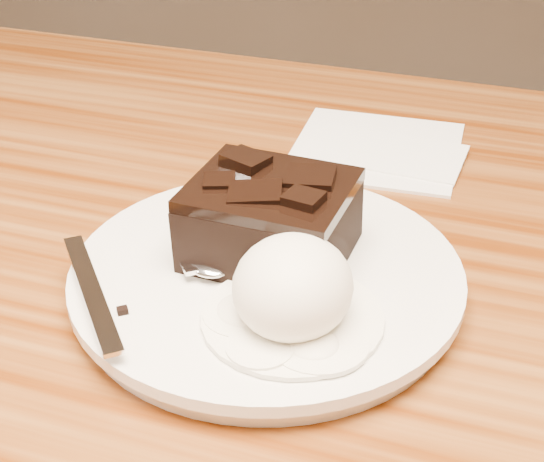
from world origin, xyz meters
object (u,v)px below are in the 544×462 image
(plate, at_px, (267,281))
(napkin, at_px, (376,147))
(brownie, at_px, (270,224))
(ice_cream_scoop, at_px, (293,287))
(spoon, at_px, (208,260))

(plate, bearing_deg, napkin, 84.83)
(brownie, relative_size, ice_cream_scoop, 1.35)
(ice_cream_scoop, xyz_separation_m, napkin, (-0.01, 0.26, -0.04))
(brownie, bearing_deg, ice_cream_scoop, -60.91)
(plate, bearing_deg, spoon, -162.67)
(spoon, bearing_deg, ice_cream_scoop, -68.63)
(brownie, xyz_separation_m, napkin, (0.02, 0.20, -0.04))
(plate, distance_m, ice_cream_scoop, 0.06)
(ice_cream_scoop, bearing_deg, spoon, 152.12)
(napkin, bearing_deg, ice_cream_scoop, -87.68)
(ice_cream_scoop, bearing_deg, plate, 124.31)
(ice_cream_scoop, relative_size, spoon, 0.39)
(plate, distance_m, napkin, 0.22)
(ice_cream_scoop, xyz_separation_m, spoon, (-0.06, 0.03, -0.02))
(plate, xyz_separation_m, brownie, (-0.00, 0.01, 0.03))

